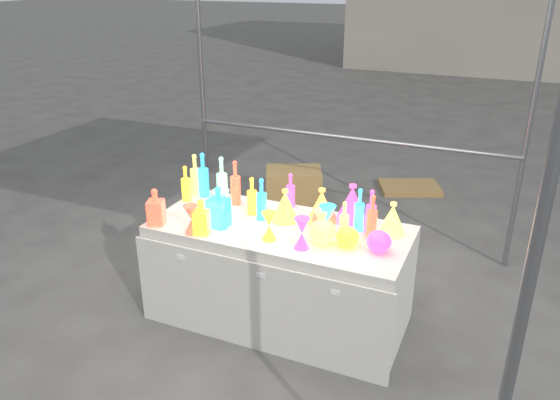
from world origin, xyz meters
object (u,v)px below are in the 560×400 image
at_px(cardboard_box_closed, 294,189).
at_px(globe_0, 348,238).
at_px(display_table, 279,274).
at_px(hourglass_0, 191,219).
at_px(bottle_0, 186,183).
at_px(lampshade_0, 285,205).
at_px(decanter_0, 201,216).

distance_m(cardboard_box_closed, globe_0, 2.45).
relative_size(display_table, hourglass_0, 9.09).
bearing_deg(bottle_0, display_table, -9.87).
relative_size(bottle_0, globe_0, 1.89).
distance_m(display_table, hourglass_0, 0.77).
height_order(display_table, cardboard_box_closed, display_table).
bearing_deg(bottle_0, lampshade_0, -2.14).
xyz_separation_m(bottle_0, hourglass_0, (0.34, -0.47, -0.04)).
distance_m(cardboard_box_closed, hourglass_0, 2.38).
bearing_deg(bottle_0, hourglass_0, -54.02).
bearing_deg(cardboard_box_closed, decanter_0, -107.45).
bearing_deg(globe_0, display_table, 170.16).
height_order(bottle_0, lampshade_0, bottle_0).
bearing_deg(globe_0, lampshade_0, 158.60).
height_order(cardboard_box_closed, globe_0, globe_0).
xyz_separation_m(cardboard_box_closed, decanter_0, (0.25, -2.26, 0.66)).
bearing_deg(display_table, lampshade_0, 94.16).
bearing_deg(lampshade_0, bottle_0, 178.42).
xyz_separation_m(hourglass_0, lampshade_0, (0.50, 0.44, 0.02)).
relative_size(bottle_0, hourglass_0, 1.40).
bearing_deg(globe_0, cardboard_box_closed, 120.61).
relative_size(cardboard_box_closed, hourglass_0, 2.91).
xyz_separation_m(cardboard_box_closed, bottle_0, (-0.16, -1.81, 0.68)).
bearing_deg(display_table, decanter_0, -145.49).
bearing_deg(lampshade_0, globe_0, -20.84).
relative_size(bottle_0, lampshade_0, 1.20).
bearing_deg(bottle_0, globe_0, -9.86).
relative_size(decanter_0, lampshade_0, 1.07).
bearing_deg(globe_0, bottle_0, 170.14).
bearing_deg(hourglass_0, cardboard_box_closed, 94.69).
bearing_deg(bottle_0, cardboard_box_closed, 85.07).
xyz_separation_m(hourglass_0, globe_0, (1.02, 0.24, -0.04)).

